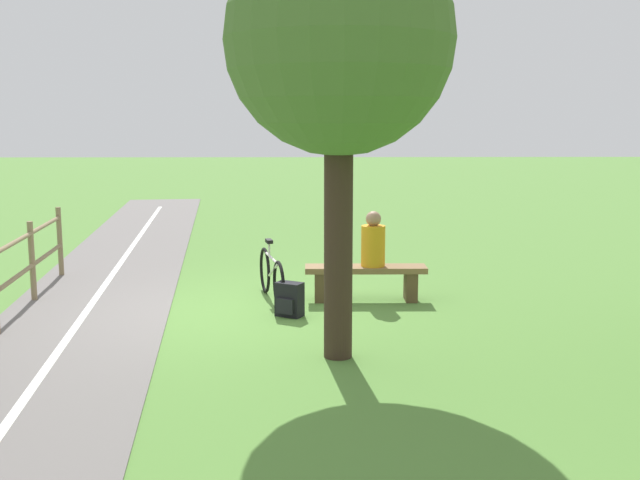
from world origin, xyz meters
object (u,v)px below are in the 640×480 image
(person_seated, at_px, (373,242))
(backpack, at_px, (289,300))
(bench, at_px, (366,277))
(tree_by_path, at_px, (339,43))
(bicycle, at_px, (272,276))

(person_seated, bearing_deg, backpack, 35.98)
(bench, bearing_deg, backpack, 38.52)
(tree_by_path, bearing_deg, person_seated, -103.33)
(backpack, height_order, tree_by_path, tree_by_path)
(person_seated, distance_m, tree_by_path, 3.54)
(bench, distance_m, backpack, 1.34)
(backpack, relative_size, tree_by_path, 0.10)
(backpack, distance_m, tree_by_path, 3.52)
(person_seated, relative_size, bicycle, 0.46)
(bench, height_order, tree_by_path, tree_by_path)
(person_seated, bearing_deg, bicycle, 0.57)
(person_seated, relative_size, backpack, 1.74)
(person_seated, xyz_separation_m, backpack, (1.15, 0.82, -0.61))
(bicycle, bearing_deg, tree_by_path, 5.02)
(person_seated, height_order, backpack, person_seated)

